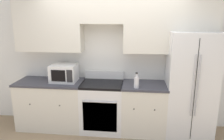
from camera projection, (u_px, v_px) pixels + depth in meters
name	position (u px, v px, depth m)	size (l,w,h in m)	color
ground_plane	(110.00, 138.00, 3.87)	(12.00, 12.00, 0.00)	#937A5B
wall_back	(114.00, 45.00, 4.03)	(8.00, 0.39, 2.60)	white
lower_cabinets_left	(52.00, 104.00, 4.18)	(1.24, 0.64, 0.91)	silver
lower_cabinets_right	(143.00, 108.00, 3.99)	(0.79, 0.64, 0.91)	silver
oven_range	(102.00, 106.00, 4.07)	(0.75, 0.65, 1.07)	white
refrigerator	(190.00, 85.00, 3.83)	(0.81, 0.73, 1.85)	white
microwave	(64.00, 73.00, 4.03)	(0.46, 0.40, 0.32)	white
bottle	(136.00, 82.00, 3.68)	(0.09, 0.09, 0.27)	silver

